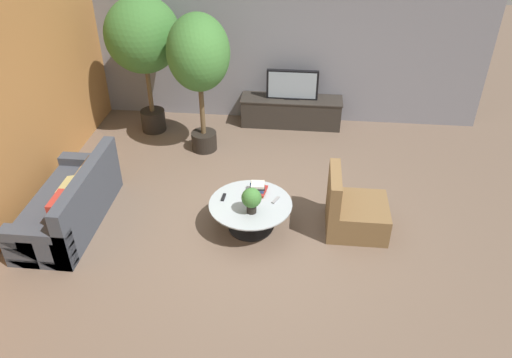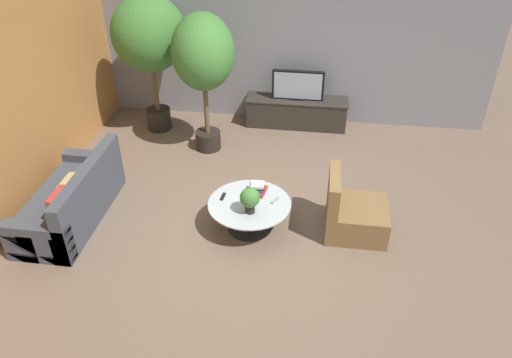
# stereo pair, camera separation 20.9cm
# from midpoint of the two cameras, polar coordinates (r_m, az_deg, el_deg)

# --- Properties ---
(ground_plane) EXTENTS (24.00, 24.00, 0.00)m
(ground_plane) POSITION_cam_midpoint_polar(r_m,az_deg,el_deg) (6.92, 0.89, -4.89)
(ground_plane) COLOR brown
(back_wall_stone) EXTENTS (7.40, 0.12, 3.00)m
(back_wall_stone) POSITION_cam_midpoint_polar(r_m,az_deg,el_deg) (9.09, 3.67, 15.67)
(back_wall_stone) COLOR gray
(back_wall_stone) RESTS_ON ground
(side_wall_left) EXTENTS (0.12, 7.40, 3.00)m
(side_wall_left) POSITION_cam_midpoint_polar(r_m,az_deg,el_deg) (7.36, -25.13, 7.96)
(side_wall_left) COLOR #B2753D
(side_wall_left) RESTS_ON ground
(media_console) EXTENTS (1.83, 0.50, 0.52)m
(media_console) POSITION_cam_midpoint_polar(r_m,az_deg,el_deg) (9.24, 5.32, 7.67)
(media_console) COLOR #2D2823
(media_console) RESTS_ON ground
(television) EXTENTS (0.92, 0.13, 0.53)m
(television) POSITION_cam_midpoint_polar(r_m,az_deg,el_deg) (9.03, 5.49, 10.59)
(television) COLOR black
(television) RESTS_ON media_console
(coffee_table) EXTENTS (1.10, 1.10, 0.41)m
(coffee_table) POSITION_cam_midpoint_polar(r_m,az_deg,el_deg) (6.64, 0.16, -3.61)
(coffee_table) COLOR black
(coffee_table) RESTS_ON ground
(couch_by_wall) EXTENTS (0.84, 1.89, 0.84)m
(couch_by_wall) POSITION_cam_midpoint_polar(r_m,az_deg,el_deg) (7.22, -19.49, -2.37)
(couch_by_wall) COLOR #3D424C
(couch_by_wall) RESTS_ON ground
(armchair_wicker) EXTENTS (0.80, 0.76, 0.86)m
(armchair_wicker) POSITION_cam_midpoint_polar(r_m,az_deg,el_deg) (6.75, 11.85, -3.92)
(armchair_wicker) COLOR brown
(armchair_wicker) RESTS_ON ground
(potted_palm_tall) EXTENTS (1.24, 1.24, 2.38)m
(potted_palm_tall) POSITION_cam_midpoint_polar(r_m,az_deg,el_deg) (8.71, -11.41, 15.62)
(potted_palm_tall) COLOR black
(potted_palm_tall) RESTS_ON ground
(potted_palm_corner) EXTENTS (0.98, 0.98, 2.30)m
(potted_palm_corner) POSITION_cam_midpoint_polar(r_m,az_deg,el_deg) (7.92, -5.29, 13.74)
(potted_palm_corner) COLOR black
(potted_palm_corner) RESTS_ON ground
(potted_plant_tabletop) EXTENTS (0.26, 0.26, 0.35)m
(potted_plant_tabletop) POSITION_cam_midpoint_polar(r_m,az_deg,el_deg) (6.30, 0.24, -2.28)
(potted_plant_tabletop) COLOR black
(potted_plant_tabletop) RESTS_ON coffee_table
(book_stack) EXTENTS (0.26, 0.29, 0.15)m
(book_stack) POSITION_cam_midpoint_polar(r_m,az_deg,el_deg) (6.74, 1.03, -1.08)
(book_stack) COLOR gold
(book_stack) RESTS_ON coffee_table
(remote_black) EXTENTS (0.05, 0.16, 0.02)m
(remote_black) POSITION_cam_midpoint_polar(r_m,az_deg,el_deg) (6.68, -2.90, -2.02)
(remote_black) COLOR black
(remote_black) RESTS_ON coffee_table
(remote_silver) EXTENTS (0.10, 0.16, 0.02)m
(remote_silver) POSITION_cam_midpoint_polar(r_m,az_deg,el_deg) (6.62, 3.07, -2.46)
(remote_silver) COLOR gray
(remote_silver) RESTS_ON coffee_table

